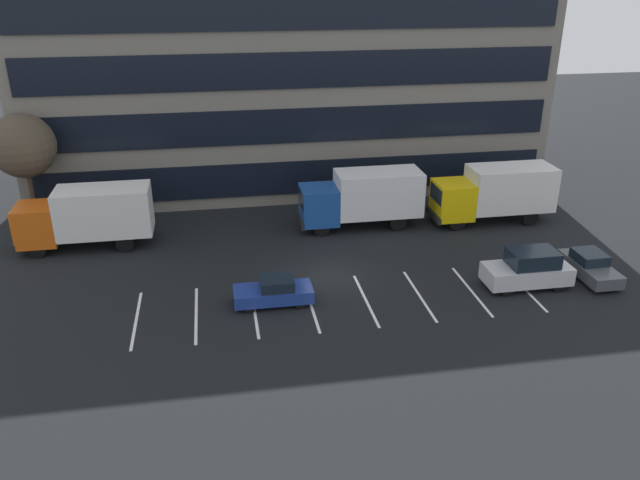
# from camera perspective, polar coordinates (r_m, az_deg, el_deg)

# --- Properties ---
(ground_plane) EXTENTS (120.00, 120.00, 0.00)m
(ground_plane) POSITION_cam_1_polar(r_m,az_deg,el_deg) (34.17, 0.74, -3.32)
(ground_plane) COLOR black
(office_building) EXTENTS (36.33, 13.41, 21.60)m
(office_building) POSITION_cam_1_polar(r_m,az_deg,el_deg) (48.42, -3.25, 18.09)
(office_building) COLOR slate
(office_building) RESTS_ON ground_plane
(lot_markings) EXTENTS (19.74, 5.40, 0.01)m
(lot_markings) POSITION_cam_1_polar(r_m,az_deg,el_deg) (31.71, 1.68, -5.63)
(lot_markings) COLOR silver
(lot_markings) RESTS_ON ground_plane
(box_truck_blue) EXTENTS (7.76, 2.57, 3.60)m
(box_truck_blue) POSITION_cam_1_polar(r_m,az_deg,el_deg) (40.00, 3.90, 3.94)
(box_truck_blue) COLOR #194799
(box_truck_blue) RESTS_ON ground_plane
(box_truck_yellow) EXTENTS (7.84, 2.59, 3.63)m
(box_truck_yellow) POSITION_cam_1_polar(r_m,az_deg,el_deg) (42.28, 15.51, 4.24)
(box_truck_yellow) COLOR yellow
(box_truck_yellow) RESTS_ON ground_plane
(box_truck_orange) EXTENTS (7.77, 2.57, 3.60)m
(box_truck_orange) POSITION_cam_1_polar(r_m,az_deg,el_deg) (39.37, -20.22, 2.14)
(box_truck_orange) COLOR #D85914
(box_truck_orange) RESTS_ON ground_plane
(sedan_charcoal) EXTENTS (1.65, 3.95, 1.41)m
(sedan_charcoal) POSITION_cam_1_polar(r_m,az_deg,el_deg) (36.78, 23.13, -2.17)
(sedan_charcoal) COLOR #474C51
(sedan_charcoal) RESTS_ON ground_plane
(suv_silver) EXTENTS (4.45, 1.89, 2.01)m
(suv_silver) POSITION_cam_1_polar(r_m,az_deg,el_deg) (34.52, 18.26, -2.52)
(suv_silver) COLOR silver
(suv_silver) RESTS_ON ground_plane
(sedan_navy) EXTENTS (3.89, 1.63, 1.39)m
(sedan_navy) POSITION_cam_1_polar(r_m,az_deg,el_deg) (31.38, -4.17, -4.66)
(sedan_navy) COLOR navy
(sedan_navy) RESTS_ON ground_plane
(bare_tree) EXTENTS (3.91, 3.91, 7.32)m
(bare_tree) POSITION_cam_1_polar(r_m,az_deg,el_deg) (42.66, -25.20, 7.67)
(bare_tree) COLOR #473323
(bare_tree) RESTS_ON ground_plane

